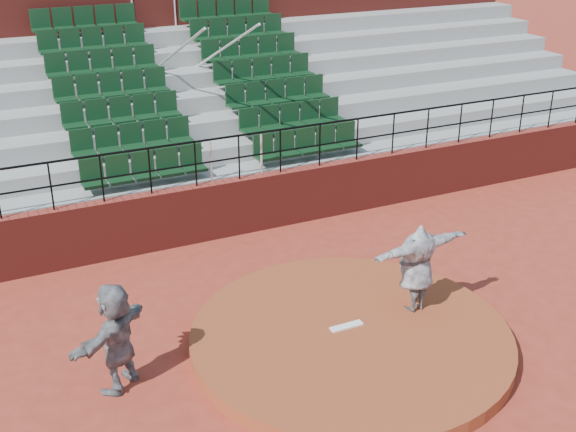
# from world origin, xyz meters

# --- Properties ---
(ground) EXTENTS (90.00, 90.00, 0.00)m
(ground) POSITION_xyz_m (0.00, 0.00, 0.00)
(ground) COLOR #9A3322
(ground) RESTS_ON ground
(pitchers_mound) EXTENTS (5.50, 5.50, 0.25)m
(pitchers_mound) POSITION_xyz_m (0.00, 0.00, 0.12)
(pitchers_mound) COLOR brown
(pitchers_mound) RESTS_ON ground
(pitching_rubber) EXTENTS (0.60, 0.15, 0.03)m
(pitching_rubber) POSITION_xyz_m (0.00, 0.15, 0.27)
(pitching_rubber) COLOR white
(pitching_rubber) RESTS_ON pitchers_mound
(boundary_wall) EXTENTS (24.00, 0.30, 1.30)m
(boundary_wall) POSITION_xyz_m (0.00, 5.00, 0.65)
(boundary_wall) COLOR maroon
(boundary_wall) RESTS_ON ground
(wall_railing) EXTENTS (24.04, 0.05, 1.03)m
(wall_railing) POSITION_xyz_m (0.00, 5.00, 2.03)
(wall_railing) COLOR black
(wall_railing) RESTS_ON boundary_wall
(seating_deck) EXTENTS (24.00, 5.97, 4.63)m
(seating_deck) POSITION_xyz_m (0.00, 8.65, 1.43)
(seating_deck) COLOR gray
(seating_deck) RESTS_ON ground
(press_box_facade) EXTENTS (24.00, 3.00, 7.10)m
(press_box_facade) POSITION_xyz_m (0.00, 12.60, 3.55)
(press_box_facade) COLOR maroon
(press_box_facade) RESTS_ON ground
(pitcher) EXTENTS (2.08, 0.76, 1.66)m
(pitcher) POSITION_xyz_m (1.39, 0.17, 1.08)
(pitcher) COLOR black
(pitcher) RESTS_ON pitchers_mound
(fielder) EXTENTS (1.63, 1.47, 1.80)m
(fielder) POSITION_xyz_m (-3.83, 0.55, 0.90)
(fielder) COLOR black
(fielder) RESTS_ON ground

